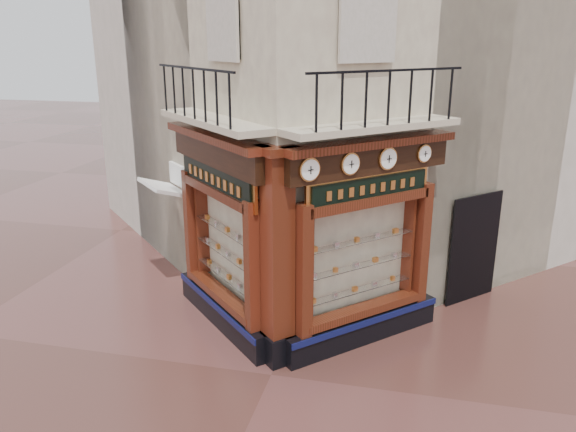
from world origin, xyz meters
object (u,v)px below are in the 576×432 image
(corner_pilaster, at_px, (278,262))
(awning, at_px, (170,284))
(clock_a, at_px, (310,170))
(clock_c, at_px, (388,159))
(clock_d, at_px, (424,153))
(signboard_right, at_px, (370,188))
(clock_b, at_px, (350,164))
(signboard_left, at_px, (216,179))

(corner_pilaster, relative_size, awning, 2.95)
(clock_a, relative_size, clock_c, 0.97)
(clock_d, height_order, signboard_right, clock_d)
(corner_pilaster, bearing_deg, clock_b, -19.69)
(clock_b, relative_size, clock_c, 0.95)
(corner_pilaster, bearing_deg, clock_a, -49.82)
(clock_d, bearing_deg, corner_pilaster, 171.66)
(corner_pilaster, bearing_deg, clock_d, -8.34)
(clock_c, relative_size, signboard_right, 0.21)
(clock_c, xyz_separation_m, awning, (-5.09, 1.51, -3.62))
(signboard_left, bearing_deg, corner_pilaster, -169.75)
(clock_b, height_order, signboard_right, clock_b)
(clock_d, bearing_deg, awning, 126.19)
(clock_a, xyz_separation_m, signboard_left, (-2.02, 1.06, -0.52))
(clock_b, relative_size, clock_d, 1.16)
(clock_c, relative_size, signboard_left, 0.18)
(awning, bearing_deg, clock_d, -143.81)
(corner_pilaster, height_order, clock_b, corner_pilaster)
(clock_b, height_order, clock_c, clock_c)
(clock_c, height_order, clock_d, clock_c)
(clock_b, bearing_deg, clock_c, -0.00)
(clock_a, height_order, signboard_right, clock_a)
(clock_b, bearing_deg, clock_d, 0.00)
(clock_d, relative_size, signboard_left, 0.15)
(awning, relative_size, signboard_right, 0.67)
(clock_d, height_order, awning, clock_d)
(signboard_left, distance_m, signboard_right, 2.92)
(clock_a, xyz_separation_m, clock_d, (1.81, 1.81, 0.00))
(awning, bearing_deg, clock_c, -151.54)
(corner_pilaster, distance_m, clock_b, 2.10)
(clock_d, xyz_separation_m, signboard_left, (-3.82, -0.74, -0.52))
(clock_b, xyz_separation_m, clock_c, (0.59, 0.59, -0.00))
(clock_a, distance_m, clock_d, 2.55)
(corner_pilaster, xyz_separation_m, signboard_right, (1.46, 1.01, 1.15))
(clock_a, bearing_deg, signboard_right, 4.55)
(clock_b, distance_m, signboard_right, 0.77)
(clock_c, bearing_deg, clock_b, 180.00)
(clock_a, bearing_deg, clock_b, 0.00)
(clock_c, bearing_deg, clock_d, 0.00)
(corner_pilaster, xyz_separation_m, clock_c, (1.74, 1.13, 1.67))
(clock_a, xyz_separation_m, signboard_right, (0.90, 1.06, -0.52))
(signboard_left, bearing_deg, clock_b, -145.27)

